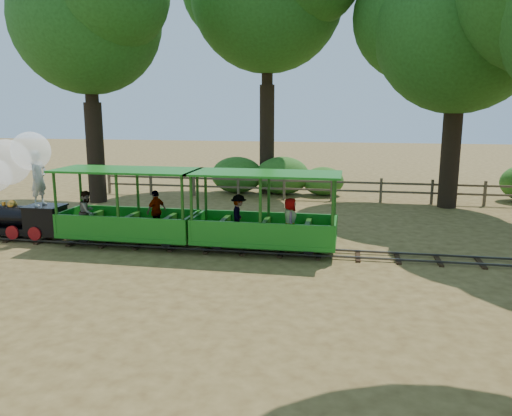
% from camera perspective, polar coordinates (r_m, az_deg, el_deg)
% --- Properties ---
extents(ground, '(90.00, 90.00, 0.00)m').
position_cam_1_polar(ground, '(13.44, 2.98, -5.15)').
color(ground, '#A18445').
rests_on(ground, ground).
extents(track, '(22.00, 1.00, 0.10)m').
position_cam_1_polar(track, '(13.42, 2.98, -4.87)').
color(track, '#3F3D3A').
rests_on(track, ground).
extents(locomotive, '(2.81, 1.32, 3.23)m').
position_cam_1_polar(locomotive, '(16.15, -25.86, 3.06)').
color(locomotive, black).
rests_on(locomotive, ground).
extents(carriage_front, '(3.97, 1.62, 2.06)m').
position_cam_1_polar(carriage_front, '(14.44, -14.58, -0.97)').
color(carriage_front, '#1A791A').
rests_on(carriage_front, track).
extents(carriage_rear, '(3.97, 1.62, 2.06)m').
position_cam_1_polar(carriage_rear, '(13.30, 0.83, -1.65)').
color(carriage_rear, '#1A791A').
rests_on(carriage_rear, track).
extents(oak_nw, '(7.24, 6.37, 10.12)m').
position_cam_1_polar(oak_nw, '(21.76, -18.77, 20.53)').
color(oak_nw, '#2D2116').
rests_on(oak_nw, ground).
extents(oak_ne, '(7.80, 6.87, 9.82)m').
position_cam_1_polar(oak_ne, '(20.95, 22.22, 19.34)').
color(oak_ne, '#2D2116').
rests_on(oak_ne, ground).
extents(fence, '(18.10, 0.10, 1.00)m').
position_cam_1_polar(fence, '(21.09, 5.93, 2.47)').
color(fence, brown).
rests_on(fence, ground).
extents(shrub_west, '(2.37, 1.83, 1.64)m').
position_cam_1_polar(shrub_west, '(22.84, -2.19, 3.81)').
color(shrub_west, '#2D6B1E').
rests_on(shrub_west, ground).
extents(shrub_mid_w, '(2.44, 1.87, 1.69)m').
position_cam_1_polar(shrub_mid_w, '(22.47, 3.03, 3.74)').
color(shrub_mid_w, '#2D6B1E').
rests_on(shrub_mid_w, ground).
extents(shrub_mid_e, '(1.82, 1.40, 1.26)m').
position_cam_1_polar(shrub_mid_e, '(22.33, 7.68, 3.05)').
color(shrub_mid_e, '#2D6B1E').
rests_on(shrub_mid_e, ground).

